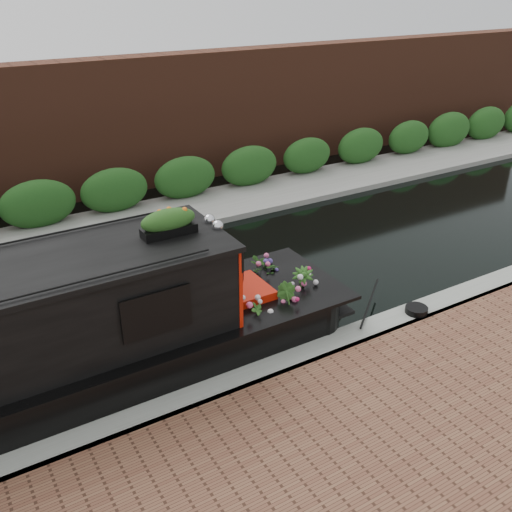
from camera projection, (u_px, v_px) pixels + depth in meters
ground at (195, 292)px, 12.33m from camera, size 80.00×80.00×0.00m
near_bank_coping at (278, 374)px, 9.79m from camera, size 40.00×0.60×0.50m
far_bank_path at (129, 226)px, 15.56m from camera, size 40.00×2.40×0.34m
far_hedge at (118, 215)px, 16.25m from camera, size 40.00×1.10×2.80m
far_brick_wall at (97, 193)px, 17.87m from camera, size 40.00×1.00×8.00m
rope_fender at (330, 297)px, 11.74m from camera, size 0.39×0.40×0.39m
coiled_mooring_rope at (416, 310)px, 11.08m from camera, size 0.44×0.44×0.12m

